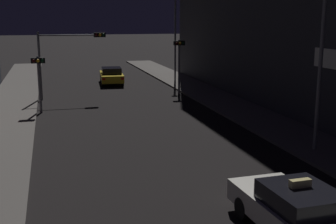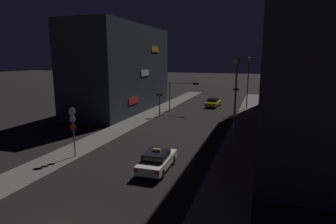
# 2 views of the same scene
# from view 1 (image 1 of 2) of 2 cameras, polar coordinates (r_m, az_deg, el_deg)

# --- Properties ---
(sidewalk_left) EXTENTS (3.13, 58.24, 0.13)m
(sidewalk_left) POSITION_cam_1_polar(r_m,az_deg,el_deg) (27.57, -19.75, -0.18)
(sidewalk_left) COLOR #5B5651
(sidewalk_left) RESTS_ON ground_plane
(sidewalk_right) EXTENTS (3.13, 58.24, 0.13)m
(sidewalk_right) POSITION_cam_1_polar(r_m,az_deg,el_deg) (29.62, 7.24, 1.25)
(sidewalk_right) COLOR #5B5651
(sidewalk_right) RESTS_ON ground_plane
(taxi) EXTENTS (1.97, 4.52, 1.62)m
(taxi) POSITION_cam_1_polar(r_m,az_deg,el_deg) (12.01, 16.24, -12.19)
(taxi) COLOR silver
(taxi) RESTS_ON ground_plane
(far_car) EXTENTS (2.12, 4.57, 1.42)m
(far_car) POSITION_cam_1_polar(r_m,az_deg,el_deg) (38.15, -7.27, 4.68)
(far_car) COLOR yellow
(far_car) RESTS_ON ground_plane
(traffic_light_overhead) EXTENTS (4.58, 0.42, 4.64)m
(traffic_light_overhead) POSITION_cam_1_polar(r_m,az_deg,el_deg) (31.29, -12.81, 7.84)
(traffic_light_overhead) COLOR slate
(traffic_light_overhead) RESTS_ON ground_plane
(traffic_light_left_kerb) EXTENTS (0.80, 0.42, 3.37)m
(traffic_light_left_kerb) POSITION_cam_1_polar(r_m,az_deg,el_deg) (27.06, -16.27, 4.94)
(traffic_light_left_kerb) COLOR slate
(traffic_light_left_kerb) RESTS_ON ground_plane
(traffic_light_right_kerb) EXTENTS (0.80, 0.42, 3.98)m
(traffic_light_right_kerb) POSITION_cam_1_polar(r_m,az_deg,el_deg) (32.82, 1.45, 7.28)
(traffic_light_right_kerb) COLOR slate
(traffic_light_right_kerb) RESTS_ON ground_plane
(street_lamp_near_block) EXTENTS (0.52, 0.52, 7.98)m
(street_lamp_near_block) POSITION_cam_1_polar(r_m,az_deg,el_deg) (19.03, 19.37, 11.28)
(street_lamp_near_block) COLOR slate
(street_lamp_near_block) RESTS_ON sidewalk_right
(street_lamp_far_block) EXTENTS (0.49, 0.49, 8.11)m
(street_lamp_far_block) POSITION_cam_1_polar(r_m,az_deg,el_deg) (38.44, 0.94, 11.88)
(street_lamp_far_block) COLOR slate
(street_lamp_far_block) RESTS_ON sidewalk_right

